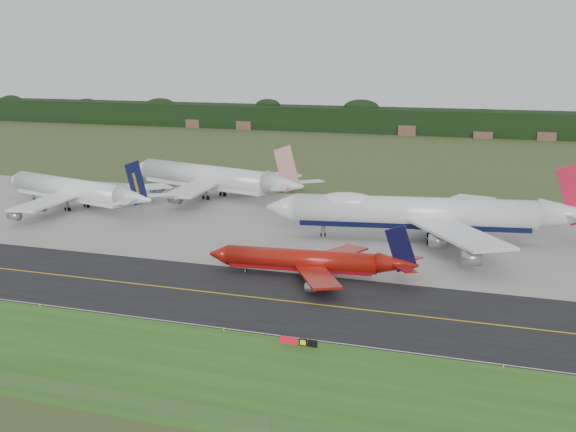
% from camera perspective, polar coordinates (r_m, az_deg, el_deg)
% --- Properties ---
extents(ground, '(600.00, 600.00, 0.00)m').
position_cam_1_polar(ground, '(135.02, -0.78, -5.44)').
color(ground, '#37431F').
rests_on(ground, ground).
extents(grass_verge, '(400.00, 30.00, 0.01)m').
position_cam_1_polar(grass_verge, '(105.04, -7.84, -10.63)').
color(grass_verge, '#265B1A').
rests_on(grass_verge, ground).
extents(taxiway, '(400.00, 32.00, 0.02)m').
position_cam_1_polar(taxiway, '(131.46, -1.41, -5.91)').
color(taxiway, black).
rests_on(taxiway, ground).
extents(apron, '(400.00, 78.00, 0.01)m').
position_cam_1_polar(apron, '(181.93, 5.06, -1.01)').
color(apron, gray).
rests_on(apron, ground).
extents(taxiway_centreline, '(400.00, 0.40, 0.00)m').
position_cam_1_polar(taxiway_centreline, '(131.46, -1.41, -5.90)').
color(taxiway_centreline, gold).
rests_on(taxiway_centreline, taxiway).
extents(taxiway_edge_line, '(400.00, 0.25, 0.00)m').
position_cam_1_polar(taxiway_edge_line, '(117.97, -4.25, -8.01)').
color(taxiway_edge_line, silver).
rests_on(taxiway_edge_line, taxiway).
extents(perimeter_fence, '(320.00, 0.10, 320.00)m').
position_cam_1_polar(perimeter_fence, '(94.35, -11.68, -12.70)').
color(perimeter_fence, slate).
rests_on(perimeter_fence, ground).
extents(horizon_treeline, '(700.00, 25.00, 12.00)m').
position_cam_1_polar(horizon_treeline, '(398.28, 13.75, 6.34)').
color(horizon_treeline, black).
rests_on(horizon_treeline, ground).
extents(jet_ba_747, '(70.65, 57.74, 17.84)m').
position_cam_1_polar(jet_ba_747, '(172.02, 9.79, 0.19)').
color(jet_ba_747, silver).
rests_on(jet_ba_747, ground).
extents(jet_red_737, '(38.34, 31.08, 10.35)m').
position_cam_1_polar(jet_red_737, '(143.49, 1.74, -3.23)').
color(jet_red_737, maroon).
rests_on(jet_red_737, ground).
extents(jet_navy_gold, '(55.30, 46.99, 14.57)m').
position_cam_1_polar(jet_navy_gold, '(211.73, -14.84, 1.74)').
color(jet_navy_gold, white).
rests_on(jet_navy_gold, ground).
extents(jet_star_tail, '(61.05, 49.83, 16.41)m').
position_cam_1_polar(jet_star_tail, '(221.72, -5.32, 2.69)').
color(jet_star_tail, silver).
rests_on(jet_star_tail, ground).
extents(taxiway_sign, '(5.34, 0.31, 1.78)m').
position_cam_1_polar(taxiway_sign, '(109.19, 0.75, -8.93)').
color(taxiway_sign, slate).
rests_on(taxiway_sign, ground).
extents(edge_marker_left, '(0.16, 0.16, 0.50)m').
position_cam_1_polar(edge_marker_left, '(133.33, -17.23, -6.09)').
color(edge_marker_left, yellow).
rests_on(edge_marker_left, ground).
extents(edge_marker_center, '(0.16, 0.16, 0.50)m').
position_cam_1_polar(edge_marker_center, '(117.16, -4.59, -8.04)').
color(edge_marker_center, yellow).
rests_on(edge_marker_center, ground).
extents(edge_marker_right, '(0.16, 0.16, 0.50)m').
position_cam_1_polar(edge_marker_right, '(107.51, 15.06, -10.26)').
color(edge_marker_right, yellow).
rests_on(edge_marker_right, ground).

